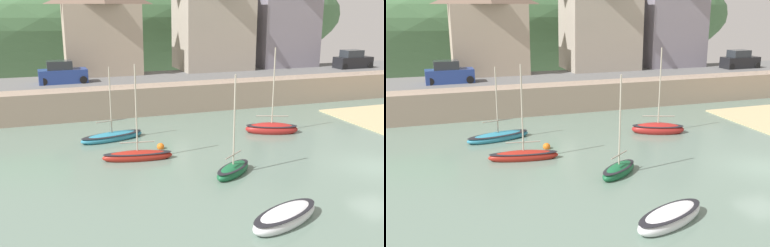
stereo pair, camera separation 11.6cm
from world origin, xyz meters
The scene contains 13 objects.
quay_seawall centered at (0.00, 17.50, 1.36)m, with size 48.00×9.40×2.40m.
hillside_backdrop centered at (-4.98, 55.20, 7.67)m, with size 80.00×44.00×21.90m.
waterfront_building_left centered at (-12.01, 25.20, 6.99)m, with size 7.48×5.18×9.00m.
waterfront_building_centre centered at (-0.34, 25.20, 7.34)m, with size 7.68×6.21×9.75m.
waterfront_building_right centered at (8.03, 25.20, 8.02)m, with size 7.04×5.61×11.07m.
sailboat_far_left centered at (-2.30, 8.25, 0.32)m, with size 4.01×2.57×6.35m.
sailboat_blue_trim centered at (-13.53, 10.22, 0.24)m, with size 4.64×2.35×5.18m.
rowboat_small_beached centered at (-12.70, 5.67, 0.27)m, with size 4.27×1.57×5.89m.
sailboat_nearest_shore centered at (-8.26, 1.68, 0.28)m, with size 3.01×2.64×5.67m.
dinghy_open_wooden centered at (-8.42, -4.08, 0.28)m, with size 4.11×2.75×0.93m.
parked_car_near_slipway centered at (-16.13, 20.70, 3.20)m, with size 4.16×1.84×1.95m.
parked_car_by_wall centered at (14.31, 20.70, 3.20)m, with size 4.14×1.82×1.95m.
mooring_buoy centered at (-10.87, 7.27, 0.14)m, with size 0.47×0.47×0.47m.
Camera 2 is at (-17.38, -18.63, 8.85)m, focal length 40.63 mm.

